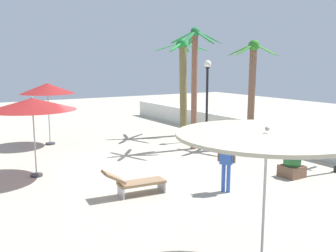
{
  "coord_description": "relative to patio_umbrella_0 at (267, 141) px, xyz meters",
  "views": [
    {
      "loc": [
        12.36,
        -4.72,
        3.82
      ],
      "look_at": [
        0.0,
        2.91,
        1.4
      ],
      "focal_mm": 39.88,
      "sensor_mm": 36.0,
      "label": 1
    }
  ],
  "objects": [
    {
      "name": "ground_plane",
      "position": [
        -7.92,
        -0.02,
        -2.51
      ],
      "size": [
        56.0,
        56.0,
        0.0
      ],
      "primitive_type": "plane",
      "color": "#B2A893"
    },
    {
      "name": "boundary_wall",
      "position": [
        -7.92,
        8.3,
        -1.98
      ],
      "size": [
        25.2,
        0.3,
        1.07
      ],
      "primitive_type": "cube",
      "color": "silver",
      "rests_on": "ground_plane"
    },
    {
      "name": "patio_umbrella_0",
      "position": [
        0.0,
        0.0,
        0.0
      ],
      "size": [
        3.15,
        3.15,
        2.77
      ],
      "color": "#333338",
      "rests_on": "ground_plane"
    },
    {
      "name": "patio_umbrella_1",
      "position": [
        -8.47,
        -2.09,
        -0.02
      ],
      "size": [
        2.89,
        2.89,
        2.75
      ],
      "color": "#333338",
      "rests_on": "ground_plane"
    },
    {
      "name": "patio_umbrella_2",
      "position": [
        -13.46,
        -0.35,
        0.16
      ],
      "size": [
        2.53,
        2.53,
        2.98
      ],
      "color": "#333338",
      "rests_on": "ground_plane"
    },
    {
      "name": "palm_tree_0",
      "position": [
        -8.08,
        7.51,
        0.5
      ],
      "size": [
        2.42,
        2.49,
        4.9
      ],
      "color": "brown",
      "rests_on": "ground_plane"
    },
    {
      "name": "palm_tree_1",
      "position": [
        -12.11,
        6.4,
        0.69
      ],
      "size": [
        2.97,
        2.8,
        5.17
      ],
      "color": "olive",
      "rests_on": "ground_plane"
    },
    {
      "name": "palm_tree_2",
      "position": [
        -9.06,
        4.97,
        0.9
      ],
      "size": [
        2.32,
        2.37,
        5.4
      ],
      "color": "brown",
      "rests_on": "ground_plane"
    },
    {
      "name": "lamp_post_0",
      "position": [
        -10.29,
        6.63,
        -0.08
      ],
      "size": [
        0.36,
        0.36,
        4.0
      ],
      "color": "black",
      "rests_on": "ground_plane"
    },
    {
      "name": "lounge_chair_0",
      "position": [
        -5.04,
        -0.06,
        -2.11
      ],
      "size": [
        0.73,
        1.91,
        0.83
      ],
      "color": "#B7B7BC",
      "rests_on": "ground_plane"
    },
    {
      "name": "guest_0",
      "position": [
        -3.83,
        2.42,
        -1.47
      ],
      "size": [
        0.5,
        0.39,
        1.72
      ],
      "color": "#3359B2",
      "rests_on": "ground_plane"
    },
    {
      "name": "planter",
      "position": [
        -3.83,
        5.35,
        -2.13
      ],
      "size": [
        0.7,
        0.7,
        0.85
      ],
      "color": "brown",
      "rests_on": "ground_plane"
    }
  ]
}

